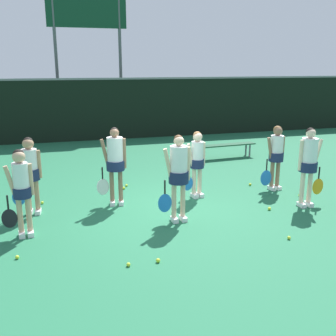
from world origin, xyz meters
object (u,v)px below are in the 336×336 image
object	(u,v)px
tennis_ball_6	(289,238)
tennis_ball_3	(165,200)
tennis_ball_0	(128,265)
tennis_ball_2	(124,188)
scoreboard	(87,21)
tennis_ball_1	(250,184)
player_0	(21,186)
tennis_ball_4	(158,260)
tennis_ball_7	(269,209)
tennis_ball_5	(126,185)
player_2	(309,160)
player_1	(178,171)
bench_courtside	(226,146)
player_4	(115,159)
tennis_ball_10	(300,195)
tennis_ball_8	(17,257)
player_5	(197,159)
tennis_ball_9	(42,203)
player_3	(30,169)
player_6	(276,152)

from	to	relation	value
tennis_ball_6	tennis_ball_3	bearing A→B (deg)	121.57
tennis_ball_0	tennis_ball_2	bearing A→B (deg)	80.92
scoreboard	tennis_ball_1	distance (m)	11.28
player_0	tennis_ball_4	distance (m)	2.87
tennis_ball_2	tennis_ball_7	bearing A→B (deg)	-40.30
tennis_ball_7	scoreboard	bearing A→B (deg)	103.32
tennis_ball_1	tennis_ball_5	xyz separation A→B (m)	(-3.16, 0.84, -0.00)
player_2	tennis_ball_1	world-z (taller)	player_2
player_1	tennis_ball_2	size ratio (longest dim) A/B	25.19
player_2	tennis_ball_1	distance (m)	2.08
bench_courtside	player_0	world-z (taller)	player_0
bench_courtside	tennis_ball_5	bearing A→B (deg)	-153.17
player_1	player_4	size ratio (longest dim) A/B	1.00
tennis_ball_10	player_1	bearing A→B (deg)	-169.26
tennis_ball_3	tennis_ball_8	world-z (taller)	tennis_ball_3
player_5	tennis_ball_4	distance (m)	3.51
player_4	tennis_ball_7	distance (m)	3.59
tennis_ball_3	tennis_ball_9	world-z (taller)	same
scoreboard	tennis_ball_8	bearing A→B (deg)	-101.44
player_2	tennis_ball_3	size ratio (longest dim) A/B	26.90
tennis_ball_9	tennis_ball_8	bearing A→B (deg)	-97.59
player_1	player_3	xyz separation A→B (m)	(-2.86, 1.26, -0.07)
player_5	tennis_ball_3	world-z (taller)	player_5
player_1	player_6	size ratio (longest dim) A/B	1.08
tennis_ball_5	tennis_ball_6	xyz separation A→B (m)	(2.27, -4.04, -0.00)
tennis_ball_6	tennis_ball_9	bearing A→B (deg)	143.30
player_0	tennis_ball_8	size ratio (longest dim) A/B	25.77
tennis_ball_3	tennis_ball_7	world-z (taller)	tennis_ball_7
player_4	player_5	xyz separation A→B (m)	(1.95, -0.01, -0.12)
scoreboard	tennis_ball_6	world-z (taller)	scoreboard
player_3	player_4	xyz separation A→B (m)	(1.80, 0.07, 0.07)
player_1	tennis_ball_0	xyz separation A→B (m)	(-1.34, -1.59, -1.03)
player_0	tennis_ball_5	size ratio (longest dim) A/B	24.51
bench_courtside	tennis_ball_3	size ratio (longest dim) A/B	32.25
player_6	tennis_ball_0	distance (m)	5.31
tennis_ball_5	tennis_ball_8	bearing A→B (deg)	-125.65
bench_courtside	tennis_ball_5	world-z (taller)	bench_courtside
tennis_ball_4	player_3	bearing A→B (deg)	125.10
tennis_ball_7	tennis_ball_8	xyz separation A→B (m)	(-5.17, -0.83, -0.00)
player_3	tennis_ball_9	size ratio (longest dim) A/B	24.93
bench_courtside	tennis_ball_1	size ratio (longest dim) A/B	31.16
player_6	tennis_ball_1	world-z (taller)	player_6
player_5	player_0	bearing A→B (deg)	-171.27
scoreboard	tennis_ball_0	bearing A→B (deg)	-93.33
tennis_ball_8	tennis_ball_3	bearing A→B (deg)	33.09
player_0	tennis_ball_10	xyz separation A→B (m)	(6.28, 0.52, -0.94)
player_4	player_5	size ratio (longest dim) A/B	1.11
tennis_ball_9	tennis_ball_3	bearing A→B (deg)	-12.84
player_0	tennis_ball_1	bearing A→B (deg)	10.87
tennis_ball_0	tennis_ball_5	distance (m)	4.26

